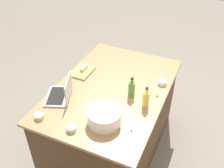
{
  "coord_description": "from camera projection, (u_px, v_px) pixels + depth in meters",
  "views": [
    {
      "loc": [
        1.9,
        0.85,
        2.52
      ],
      "look_at": [
        0.0,
        0.0,
        0.95
      ],
      "focal_mm": 41.53,
      "sensor_mm": 36.0,
      "label": 1
    }
  ],
  "objects": [
    {
      "name": "candy_1",
      "position": [
        101.0,
        127.0,
        2.19
      ],
      "size": [
        0.02,
        0.02,
        0.02
      ],
      "primitive_type": "sphere",
      "color": "red",
      "rests_on": "island_counter"
    },
    {
      "name": "ramekin_small",
      "position": [
        39.0,
        116.0,
        2.28
      ],
      "size": [
        0.08,
        0.08,
        0.04
      ],
      "primitive_type": "cylinder",
      "color": "beige",
      "rests_on": "island_counter"
    },
    {
      "name": "bottle_olive",
      "position": [
        132.0,
        89.0,
        2.49
      ],
      "size": [
        0.06,
        0.06,
        0.21
      ],
      "color": "#4C8C38",
      "rests_on": "island_counter"
    },
    {
      "name": "island_counter",
      "position": [
        112.0,
        119.0,
        2.91
      ],
      "size": [
        1.6,
        1.09,
        0.9
      ],
      "color": "#4C331E",
      "rests_on": "ground"
    },
    {
      "name": "ramekin_medium",
      "position": [
        71.0,
        128.0,
        2.16
      ],
      "size": [
        0.08,
        0.08,
        0.04
      ],
      "primitive_type": "cylinder",
      "color": "beige",
      "rests_on": "island_counter"
    },
    {
      "name": "ground_plane",
      "position": [
        112.0,
        146.0,
        3.18
      ],
      "size": [
        12.0,
        12.0,
        0.0
      ],
      "primitive_type": "plane",
      "color": "slate"
    },
    {
      "name": "mixing_bowl_large",
      "position": [
        104.0,
        116.0,
        2.21
      ],
      "size": [
        0.3,
        0.3,
        0.13
      ],
      "color": "white",
      "rests_on": "island_counter"
    },
    {
      "name": "cutting_board",
      "position": [
        82.0,
        72.0,
        2.86
      ],
      "size": [
        0.26,
        0.2,
        0.02
      ],
      "primitive_type": "cube",
      "color": "#AD7F4C",
      "rests_on": "island_counter"
    },
    {
      "name": "laptop",
      "position": [
        61.0,
        94.0,
        2.49
      ],
      "size": [
        0.37,
        0.33,
        0.22
      ],
      "color": "#B7B7BC",
      "rests_on": "island_counter"
    },
    {
      "name": "ramekin_wide",
      "position": [
        162.0,
        82.0,
        2.68
      ],
      "size": [
        0.09,
        0.09,
        0.05
      ],
      "primitive_type": "cylinder",
      "color": "white",
      "rests_on": "island_counter"
    },
    {
      "name": "candy_3",
      "position": [
        132.0,
        130.0,
        2.16
      ],
      "size": [
        0.01,
        0.01,
        0.01
      ],
      "primitive_type": "sphere",
      "color": "#CC3399",
      "rests_on": "island_counter"
    },
    {
      "name": "bottle_oil",
      "position": [
        146.0,
        99.0,
        2.37
      ],
      "size": [
        0.06,
        0.06,
        0.22
      ],
      "color": "#DBC64C",
      "rests_on": "island_counter"
    },
    {
      "name": "candy_2",
      "position": [
        110.0,
        125.0,
        2.21
      ],
      "size": [
        0.02,
        0.02,
        0.02
      ],
      "primitive_type": "sphere",
      "color": "#CC3399",
      "rests_on": "island_counter"
    },
    {
      "name": "candy_0",
      "position": [
        157.0,
        96.0,
        2.52
      ],
      "size": [
        0.02,
        0.02,
        0.02
      ],
      "primitive_type": "sphere",
      "color": "green",
      "rests_on": "island_counter"
    },
    {
      "name": "butter_stick_left",
      "position": [
        84.0,
        68.0,
        2.87
      ],
      "size": [
        0.11,
        0.04,
        0.04
      ],
      "primitive_type": "cube",
      "rotation": [
        0.0,
        0.0,
        -0.0
      ],
      "color": "#F4E58C",
      "rests_on": "cutting_board"
    }
  ]
}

